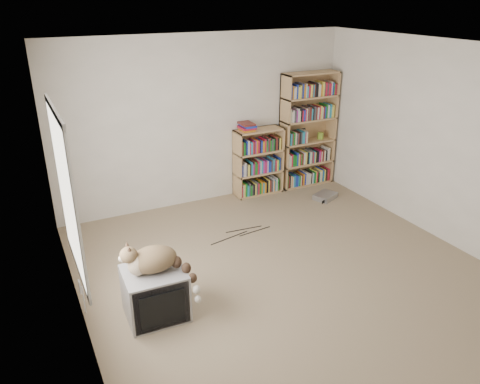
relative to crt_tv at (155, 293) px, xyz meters
name	(u,v)px	position (x,y,z in m)	size (l,w,h in m)	color
floor	(293,278)	(1.58, -0.06, -0.25)	(4.50, 5.00, 0.01)	gray
wall_back	(205,121)	(1.58, 2.44, 1.00)	(4.50, 0.02, 2.50)	white
wall_left	(72,219)	(-0.67, -0.06, 1.00)	(0.02, 5.00, 2.50)	white
wall_right	(452,146)	(3.83, -0.06, 1.00)	(0.02, 5.00, 2.50)	white
ceiling	(304,51)	(1.58, -0.06, 2.25)	(4.50, 5.00, 0.02)	white
window	(67,194)	(-0.66, 0.14, 1.15)	(0.02, 1.22, 1.52)	white
crt_tv	(155,293)	(0.00, 0.00, 0.00)	(0.61, 0.56, 0.51)	#939395
cat	(159,263)	(0.05, -0.04, 0.35)	(0.69, 0.53, 0.57)	#382916
bookcase_tall	(307,133)	(3.32, 2.29, 0.63)	(0.93, 0.30, 1.86)	tan
bookcase_short	(258,164)	(2.41, 2.29, 0.24)	(0.77, 0.30, 1.06)	tan
book_stack	(247,126)	(2.22, 2.30, 0.87)	(0.22, 0.28, 0.12)	#AF1733
green_mug	(320,135)	(3.57, 2.28, 0.56)	(0.10, 0.10, 0.11)	#7AA52F
framed_print	(302,134)	(3.27, 2.38, 0.60)	(0.14, 0.01, 0.18)	black
dvd_player	(325,196)	(3.25, 1.60, -0.21)	(0.36, 0.26, 0.08)	#9D9DA1
wall_outlet	(80,287)	(-0.66, 0.34, 0.07)	(0.01, 0.08, 0.13)	silver
floor_cables	(251,228)	(1.72, 1.23, -0.25)	(1.20, 0.70, 0.01)	black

